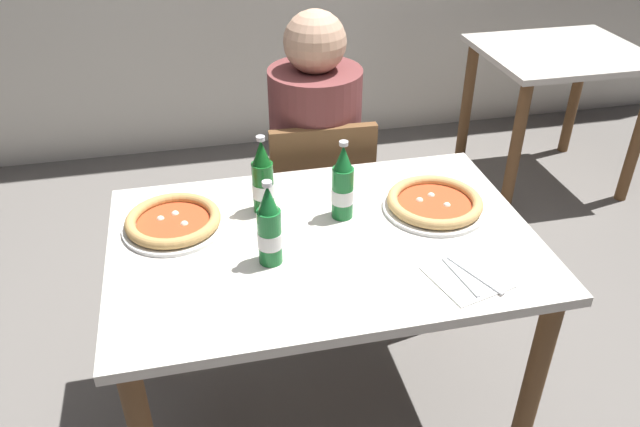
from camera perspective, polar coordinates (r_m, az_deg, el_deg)
name	(u,v)px	position (r m, az deg, el deg)	size (l,w,h in m)	color
ground_plane	(323,413)	(2.31, 0.28, -17.61)	(8.00, 8.00, 0.00)	slate
dining_table_main	(324,269)	(1.86, 0.34, -5.07)	(1.20, 0.80, 0.75)	silver
chair_behind_table	(318,202)	(2.46, -0.20, 1.03)	(0.41, 0.41, 0.85)	brown
diner_seated	(316,173)	(2.45, -0.41, 3.67)	(0.34, 0.34, 1.21)	#2D3342
dining_table_background	(557,79)	(3.54, 20.60, 11.28)	(0.80, 0.70, 0.75)	silver
pizza_margherita_near	(173,222)	(1.87, -13.11, -0.73)	(0.30, 0.30, 0.04)	white
pizza_marinara_far	(434,203)	(1.94, 10.30, 0.93)	(0.31, 0.31, 0.04)	white
beer_bottle_left	(263,180)	(1.86, -5.19, 3.00)	(0.07, 0.07, 0.25)	#14591E
beer_bottle_center	(343,186)	(1.83, 2.07, 2.52)	(0.07, 0.07, 0.25)	#196B2D
beer_bottle_right	(269,229)	(1.65, -4.60, -1.41)	(0.07, 0.07, 0.25)	#196B2D
napkin_with_cutlery	(468,277)	(1.69, 13.20, -5.58)	(0.22, 0.22, 0.01)	white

